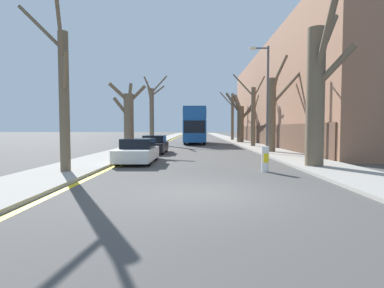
{
  "coord_description": "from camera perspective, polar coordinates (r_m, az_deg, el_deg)",
  "views": [
    {
      "loc": [
        -0.24,
        -8.61,
        1.88
      ],
      "look_at": [
        -0.63,
        23.8,
        0.2
      ],
      "focal_mm": 28.0,
      "sensor_mm": 36.0,
      "label": 1
    }
  ],
  "objects": [
    {
      "name": "ground_plane",
      "position": [
        8.82,
        2.25,
        -9.33
      ],
      "size": [
        300.0,
        300.0,
        0.0
      ],
      "primitive_type": "plane",
      "color": "#4C4947"
    },
    {
      "name": "kerb_line_stripe",
      "position": [
        58.78,
        -3.25,
        1.13
      ],
      "size": [
        0.24,
        120.0,
        0.01
      ],
      "primitive_type": "cube",
      "color": "yellow",
      "rests_on": "ground"
    },
    {
      "name": "traffic_bollard",
      "position": [
        13.39,
        13.78,
        -2.79
      ],
      "size": [
        0.31,
        0.33,
        1.11
      ],
      "color": "white",
      "rests_on": "ground"
    },
    {
      "name": "street_tree_left_2",
      "position": [
        36.62,
        -7.63,
        6.08
      ],
      "size": [
        2.74,
        2.73,
        8.35
      ],
      "color": "brown",
      "rests_on": "ground"
    },
    {
      "name": "sidewalk_right",
      "position": [
        58.96,
        6.69,
        1.18
      ],
      "size": [
        2.91,
        120.0,
        0.12
      ],
      "primitive_type": "cube",
      "color": "#A39E93",
      "rests_on": "ground"
    },
    {
      "name": "street_tree_right_3",
      "position": [
        39.72,
        9.24,
        4.64
      ],
      "size": [
        4.67,
        4.18,
        6.63
      ],
      "color": "brown",
      "rests_on": "ground"
    },
    {
      "name": "parked_car_1",
      "position": [
        23.18,
        -7.15,
        -0.11
      ],
      "size": [
        1.77,
        4.42,
        1.35
      ],
      "color": "black",
      "rests_on": "ground"
    },
    {
      "name": "lamp_post",
      "position": [
        22.24,
        13.96,
        9.16
      ],
      "size": [
        1.4,
        0.2,
        7.71
      ],
      "color": "#4C4F54",
      "rests_on": "ground"
    },
    {
      "name": "double_decker_bus",
      "position": [
        37.45,
        0.51,
        3.86
      ],
      "size": [
        2.6,
        10.08,
        4.35
      ],
      "color": "#19519E",
      "rests_on": "ground"
    },
    {
      "name": "street_tree_right_2",
      "position": [
        31.19,
        11.53,
        5.77
      ],
      "size": [
        3.15,
        2.38,
        7.73
      ],
      "color": "brown",
      "rests_on": "ground"
    },
    {
      "name": "street_tree_left_1",
      "position": [
        24.37,
        -12.01,
        4.76
      ],
      "size": [
        2.75,
        2.21,
        5.6
      ],
      "color": "brown",
      "rests_on": "ground"
    },
    {
      "name": "parked_car_0",
      "position": [
        16.64,
        -10.27,
        -1.37
      ],
      "size": [
        1.82,
        4.27,
        1.33
      ],
      "color": "silver",
      "rests_on": "ground"
    },
    {
      "name": "street_tree_right_0",
      "position": [
        15.38,
        22.71,
        9.13
      ],
      "size": [
        1.76,
        2.75,
        7.4
      ],
      "color": "brown",
      "rests_on": "ground"
    },
    {
      "name": "street_tree_right_1",
      "position": [
        23.76,
        15.23,
        6.2
      ],
      "size": [
        2.53,
        3.46,
        7.06
      ],
      "color": "brown",
      "rests_on": "ground"
    },
    {
      "name": "street_tree_left_0",
      "position": [
        13.34,
        -23.35,
        8.74
      ],
      "size": [
        2.49,
        2.69,
        7.46
      ],
      "color": "brown",
      "rests_on": "ground"
    },
    {
      "name": "building_facade_right",
      "position": [
        37.85,
        20.36,
        8.36
      ],
      "size": [
        10.08,
        39.34,
        11.13
      ],
      "color": "#93664C",
      "rests_on": "ground"
    },
    {
      "name": "sidewalk_left",
      "position": [
        58.91,
        -4.84,
        1.18
      ],
      "size": [
        2.91,
        120.0,
        0.12
      ],
      "primitive_type": "cube",
      "color": "#A39E93",
      "rests_on": "ground"
    },
    {
      "name": "street_tree_right_4",
      "position": [
        47.55,
        7.67,
        5.46
      ],
      "size": [
        2.58,
        1.65,
        7.5
      ],
      "color": "brown",
      "rests_on": "ground"
    }
  ]
}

